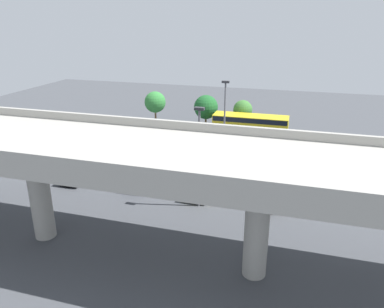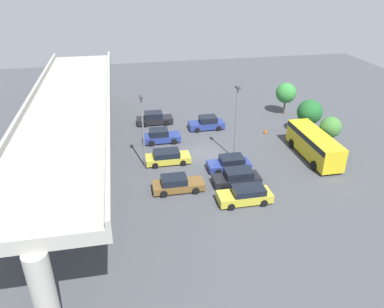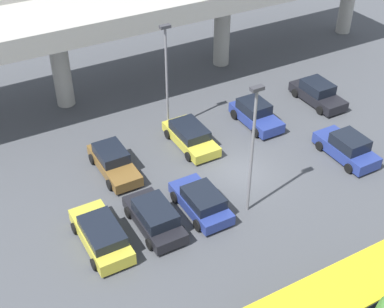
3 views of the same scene
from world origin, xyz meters
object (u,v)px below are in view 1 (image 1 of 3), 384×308
parked_car_6 (81,170)px  parked_car_7 (271,192)px  traffic_cone (187,137)px  shuttle_bus (250,124)px  lamp_post_mid_lot (225,116)px  lamp_post_near_aisle (199,150)px  tree_front_far_right (155,102)px  parked_car_5 (141,150)px  parked_car_3 (201,184)px  parked_car_4 (142,176)px  parked_car_2 (245,162)px  tree_front_left (243,110)px  parked_car_0 (311,169)px  parked_car_1 (276,165)px  tree_front_centre (206,107)px

parked_car_6 → parked_car_7: parked_car_6 is taller
parked_car_6 → traffic_cone: parked_car_6 is taller
shuttle_bus → lamp_post_mid_lot: bearing=80.7°
parked_car_6 → lamp_post_near_aisle: bearing=-100.7°
lamp_post_near_aisle → tree_front_far_right: 23.70m
lamp_post_mid_lot → parked_car_7: bearing=126.5°
parked_car_7 → lamp_post_near_aisle: bearing=116.3°
parked_car_5 → lamp_post_near_aisle: bearing=44.9°
parked_car_7 → traffic_cone: (10.87, -12.99, -0.38)m
parked_car_5 → parked_car_3: bearing=52.7°
parked_car_3 → parked_car_4: (5.32, 0.05, 0.07)m
parked_car_2 → parked_car_5: 10.85m
parked_car_5 → tree_front_left: bearing=145.0°
parked_car_0 → parked_car_3: bearing=-56.0°
lamp_post_mid_lot → tree_front_far_right: 15.92m
parked_car_5 → tree_front_left: tree_front_left is taller
shuttle_bus → traffic_cone: size_ratio=12.52×
tree_front_left → parked_car_6: bearing=58.3°
lamp_post_mid_lot → traffic_cone: bearing=-46.2°
parked_car_1 → parked_car_3: size_ratio=0.96×
parked_car_0 → lamp_post_mid_lot: 9.38m
lamp_post_mid_lot → parked_car_5: bearing=7.4°
parked_car_6 → parked_car_2: bearing=-65.4°
parked_car_3 → traffic_cone: 14.14m
parked_car_0 → traffic_cone: (13.91, -7.29, -0.40)m
parked_car_6 → lamp_post_near_aisle: size_ratio=0.61×
lamp_post_near_aisle → tree_front_left: size_ratio=1.95×
parked_car_4 → tree_front_left: bearing=-17.2°
parked_car_1 → parked_car_3: parked_car_1 is taller
parked_car_6 → parked_car_0: bearing=-73.0°
tree_front_left → tree_front_far_right: 11.62m
parked_car_0 → lamp_post_near_aisle: 12.25m
parked_car_5 → lamp_post_mid_lot: 9.41m
parked_car_4 → shuttle_bus: 17.46m
parked_car_0 → parked_car_1: (3.06, -0.17, 0.01)m
parked_car_1 → parked_car_4: 12.49m
parked_car_3 → lamp_post_near_aisle: size_ratio=0.61×
parked_car_4 → tree_front_far_right: (5.92, -18.20, 2.31)m
parked_car_0 → parked_car_6: parked_car_6 is taller
parked_car_1 → parked_car_5: 13.76m
parked_car_6 → tree_front_far_right: 18.52m
parked_car_0 → parked_car_7: bearing=-28.1°
shuttle_bus → tree_front_centre: bearing=-21.0°
parked_car_4 → parked_car_7: (-10.94, -0.19, -0.05)m
parked_car_3 → lamp_post_mid_lot: (-0.31, -7.32, 4.04)m
parked_car_0 → parked_car_4: parked_car_4 is taller
parked_car_4 → lamp_post_near_aisle: 7.30m
lamp_post_mid_lot → tree_front_left: (-0.06, -11.07, -1.95)m
parked_car_4 → tree_front_centre: bearing=-3.1°
lamp_post_near_aisle → tree_front_centre: lamp_post_near_aisle is taller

